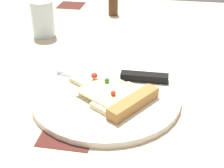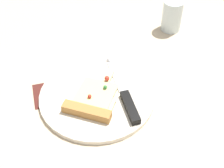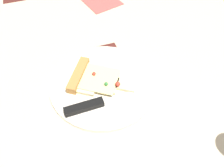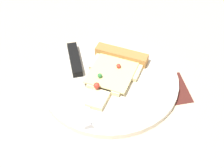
{
  "view_description": "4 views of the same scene",
  "coord_description": "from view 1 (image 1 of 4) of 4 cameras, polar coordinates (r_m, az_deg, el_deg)",
  "views": [
    {
      "loc": [
        8.68,
        -55.02,
        35.32
      ],
      "look_at": [
        -0.79,
        -1.33,
        3.08
      ],
      "focal_mm": 51.65,
      "sensor_mm": 36.0,
      "label": 1
    },
    {
      "loc": [
        53.23,
        -12.89,
        60.06
      ],
      "look_at": [
        -1.82,
        1.7,
        3.97
      ],
      "focal_mm": 51.11,
      "sensor_mm": 36.0,
      "label": 2
    },
    {
      "loc": [
        7.56,
        32.99,
        46.67
      ],
      "look_at": [
        -3.57,
        0.43,
        2.89
      ],
      "focal_mm": 33.77,
      "sensor_mm": 36.0,
      "label": 3
    },
    {
      "loc": [
        -51.84,
        7.77,
        52.99
      ],
      "look_at": [
        -4.34,
        -2.14,
        2.34
      ],
      "focal_mm": 54.41,
      "sensor_mm": 36.0,
      "label": 4
    }
  ],
  "objects": [
    {
      "name": "drinking_glass",
      "position": [
        0.95,
        -12.15,
        11.22
      ],
      "size": [
        6.28,
        6.28,
        10.02
      ],
      "primitive_type": "cylinder",
      "color": "silver",
      "rests_on": "ground_plane"
    },
    {
      "name": "knife",
      "position": [
        0.69,
        1.93,
        1.39
      ],
      "size": [
        24.02,
        2.35,
        2.45
      ],
      "rotation": [
        0.0,
        0.0,
        1.58
      ],
      "color": "silver",
      "rests_on": "plate"
    },
    {
      "name": "pepper_shaker",
      "position": [
        1.11,
        0.21,
        13.65
      ],
      "size": [
        3.17,
        3.17,
        6.13
      ],
      "primitive_type": "cylinder",
      "color": "#4C2D19",
      "rests_on": "ground_plane"
    },
    {
      "name": "plate",
      "position": [
        0.64,
        -1.04,
        -2.24
      ],
      "size": [
        29.36,
        29.36,
        1.25
      ],
      "primitive_type": "cylinder",
      "color": "silver",
      "rests_on": "ground_plane"
    },
    {
      "name": "ground_plane",
      "position": [
        0.67,
        0.89,
        -2.87
      ],
      "size": [
        140.4,
        140.4,
        3.0
      ],
      "color": "#C6B293",
      "rests_on": "ground"
    },
    {
      "name": "pizza_slice",
      "position": [
        0.62,
        0.68,
        -2.02
      ],
      "size": [
        18.84,
        16.02,
        2.6
      ],
      "rotation": [
        0.0,
        0.0,
        0.99
      ],
      "color": "beige",
      "rests_on": "plate"
    }
  ]
}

